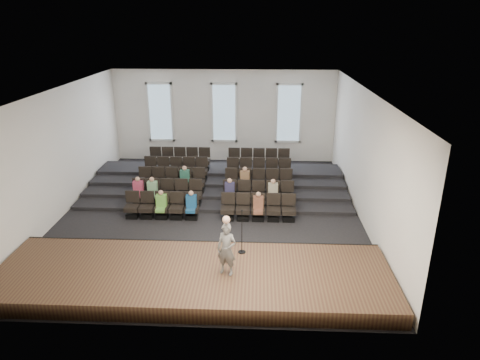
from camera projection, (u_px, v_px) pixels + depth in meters
The scene contains 14 objects.
ground at pixel (212, 212), 17.66m from camera, with size 14.00×14.00×0.00m, color black.
ceiling at pixel (208, 90), 15.88m from camera, with size 12.00×14.00×0.02m, color white.
wall_back at pixel (224, 116), 23.33m from camera, with size 12.00×0.04×5.00m, color white.
wall_front at pixel (178, 243), 10.22m from camera, with size 12.00×0.04×5.00m, color white.
wall_left at pixel (60, 153), 17.03m from camera, with size 0.04×14.00×5.00m, color white.
wall_right at pixel (365, 157), 16.52m from camera, with size 0.04×14.00×5.00m, color white.
stage at pixel (193, 277), 12.81m from camera, with size 11.80×3.60×0.50m, color #503922.
stage_lip at pixel (201, 248), 14.46m from camera, with size 11.80×0.06×0.52m, color black.
risers at pixel (219, 181), 20.55m from camera, with size 11.80×4.80×0.60m.
seating_rows at pixel (215, 184), 18.86m from camera, with size 6.80×4.70×1.67m.
windows at pixel (224, 113), 23.19m from camera, with size 8.44×0.10×3.24m.
audience at pixel (204, 191), 17.70m from camera, with size 6.05×2.64×1.10m.
speaker at pixel (227, 249), 12.29m from camera, with size 0.58×0.38×1.60m, color #63615E.
mic_stand at pixel (242, 240), 13.54m from camera, with size 0.25×0.25×1.50m.
Camera 1 is at (1.90, -15.96, 7.53)m, focal length 32.00 mm.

